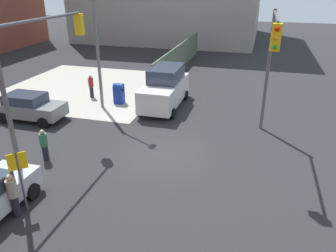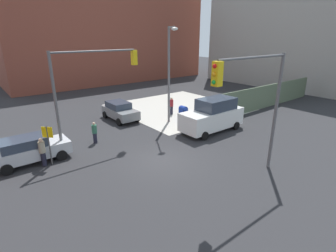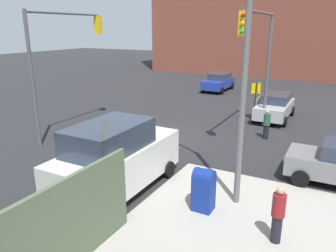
# 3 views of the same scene
# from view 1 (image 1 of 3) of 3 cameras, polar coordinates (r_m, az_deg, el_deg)

# --- Properties ---
(ground_plane) EXTENTS (120.00, 120.00, 0.00)m
(ground_plane) POSITION_cam_1_polar(r_m,az_deg,el_deg) (16.05, -0.75, -4.96)
(ground_plane) COLOR #28282B
(sidewalk_corner) EXTENTS (12.00, 12.00, 0.01)m
(sidewalk_corner) POSITION_cam_1_polar(r_m,az_deg,el_deg) (27.08, -13.91, 6.62)
(sidewalk_corner) COLOR #ADA89E
(sidewalk_corner) RESTS_ON ground
(construction_fence) EXTENTS (16.91, 0.12, 2.40)m
(construction_fence) POSITION_cam_1_polar(r_m,az_deg,el_deg) (31.47, 2.08, 11.93)
(construction_fence) COLOR #56664C
(construction_fence) RESTS_ON ground
(traffic_signal_nw_corner) EXTENTS (5.94, 0.36, 6.50)m
(traffic_signal_nw_corner) POSITION_cam_1_polar(r_m,az_deg,el_deg) (14.43, -21.20, 9.94)
(traffic_signal_nw_corner) COLOR #59595B
(traffic_signal_nw_corner) RESTS_ON ground
(traffic_signal_se_corner) EXTENTS (5.33, 0.36, 6.50)m
(traffic_signal_se_corner) POSITION_cam_1_polar(r_m,az_deg,el_deg) (16.27, 17.51, 11.75)
(traffic_signal_se_corner) COLOR #59595B
(traffic_signal_se_corner) RESTS_ON ground
(street_lamp_corner) EXTENTS (1.53, 2.39, 8.00)m
(street_lamp_corner) POSITION_cam_1_polar(r_m,az_deg,el_deg) (20.99, -11.78, 15.11)
(street_lamp_corner) COLOR slate
(street_lamp_corner) RESTS_ON ground
(warning_sign_two_way) EXTENTS (0.48, 0.48, 2.40)m
(warning_sign_two_way) POSITION_cam_1_polar(r_m,az_deg,el_deg) (12.71, -24.47, -7.24)
(warning_sign_two_way) COLOR #4C4C4C
(warning_sign_two_way) RESTS_ON ground
(mailbox_blue) EXTENTS (0.56, 0.64, 1.43)m
(mailbox_blue) POSITION_cam_1_polar(r_m,az_deg,el_deg) (22.73, -8.55, 5.77)
(mailbox_blue) COLOR navy
(mailbox_blue) RESTS_ON ground
(hatchback_gray) EXTENTS (2.02, 4.00, 1.62)m
(hatchback_gray) POSITION_cam_1_polar(r_m,az_deg,el_deg) (21.38, -22.92, 3.13)
(hatchback_gray) COLOR slate
(hatchback_gray) RESTS_ON ground
(van_white_delivery) EXTENTS (5.40, 2.32, 2.62)m
(van_white_delivery) POSITION_cam_1_polar(r_m,az_deg,el_deg) (21.78, -0.53, 6.66)
(van_white_delivery) COLOR white
(van_white_delivery) RESTS_ON ground
(pedestrian_crossing) EXTENTS (0.36, 0.36, 1.57)m
(pedestrian_crossing) POSITION_cam_1_polar(r_m,az_deg,el_deg) (16.25, -20.77, -3.05)
(pedestrian_crossing) COLOR #2D664C
(pedestrian_crossing) RESTS_ON ground
(pedestrian_waiting) EXTENTS (0.36, 0.36, 1.75)m
(pedestrian_waiting) POSITION_cam_1_polar(r_m,az_deg,el_deg) (12.89, -25.36, -10.79)
(pedestrian_waiting) COLOR #9E937A
(pedestrian_waiting) RESTS_ON ground
(pedestrian_walking_north) EXTENTS (0.36, 0.36, 1.68)m
(pedestrian_walking_north) POSITION_cam_1_polar(r_m,az_deg,el_deg) (24.25, -13.24, 6.81)
(pedestrian_walking_north) COLOR maroon
(pedestrian_walking_north) RESTS_ON ground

